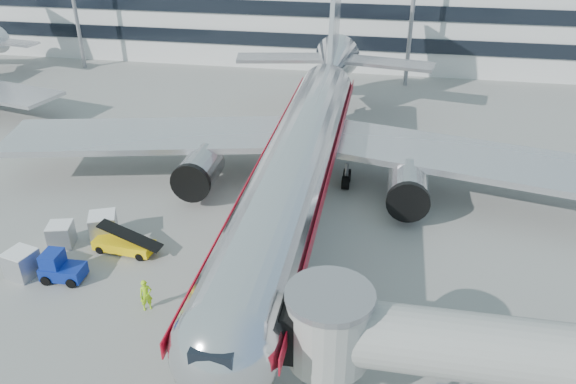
% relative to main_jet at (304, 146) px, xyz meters
% --- Properties ---
extents(ground, '(180.00, 180.00, 0.00)m').
position_rel_main_jet_xyz_m(ground, '(0.00, -11.72, -4.23)').
color(ground, gray).
rests_on(ground, ground).
extents(lead_in_line, '(0.25, 70.00, 0.01)m').
position_rel_main_jet_xyz_m(lead_in_line, '(0.00, -1.72, -4.23)').
color(lead_in_line, '#DDBD0B').
rests_on(lead_in_line, ground).
extents(main_jet, '(50.95, 48.70, 16.06)m').
position_rel_main_jet_xyz_m(main_jet, '(0.00, 0.00, 0.00)').
color(main_jet, silver).
rests_on(main_jet, ground).
extents(jet_bridge, '(17.80, 4.50, 7.00)m').
position_rel_main_jet_xyz_m(jet_bridge, '(12.18, -19.72, -0.36)').
color(jet_bridge, silver).
rests_on(jet_bridge, ground).
extents(belt_loader, '(4.38, 1.90, 2.06)m').
position_rel_main_jet_xyz_m(belt_loader, '(-10.63, -10.03, -3.65)').
color(belt_loader, yellow).
rests_on(belt_loader, ground).
extents(baggage_tug, '(2.64, 1.73, 1.95)m').
position_rel_main_jet_xyz_m(baggage_tug, '(-13.20, -13.58, -3.39)').
color(baggage_tug, navy).
rests_on(baggage_tug, ground).
extents(cargo_container_left, '(2.33, 2.33, 1.89)m').
position_rel_main_jet_xyz_m(cargo_container_left, '(-12.69, -8.73, -3.28)').
color(cargo_container_left, '#A5A7AC').
rests_on(cargo_container_left, ground).
extents(cargo_container_right, '(1.90, 1.90, 1.65)m').
position_rel_main_jet_xyz_m(cargo_container_right, '(-15.15, -10.08, -3.40)').
color(cargo_container_right, '#A5A7AC').
rests_on(cargo_container_right, ground).
extents(cargo_container_front, '(2.02, 2.02, 1.78)m').
position_rel_main_jet_xyz_m(cargo_container_front, '(-15.77, -13.65, -3.34)').
color(cargo_container_front, '#A5A7AC').
rests_on(cargo_container_front, ground).
extents(ramp_worker, '(0.87, 0.80, 1.99)m').
position_rel_main_jet_xyz_m(ramp_worker, '(-6.79, -15.30, -3.24)').
color(ramp_worker, '#A4E718').
rests_on(ramp_worker, ground).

